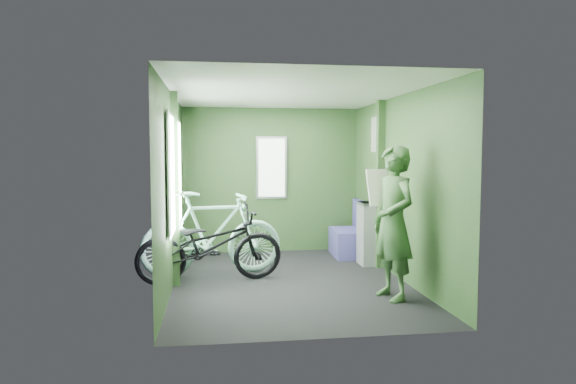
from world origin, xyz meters
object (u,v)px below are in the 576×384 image
bench_seat (349,239)px  waste_box (369,233)px  bicycle_black (211,283)px  bicycle_mint (212,275)px  passenger (393,222)px

bench_seat → waste_box: bearing=-77.6°
bicycle_black → waste_box: (2.22, 0.76, 0.45)m
bicycle_mint → waste_box: size_ratio=2.05×
bench_seat → bicycle_mint: bearing=-151.7°
bicycle_mint → bench_seat: 2.33m
bicycle_mint → waste_box: waste_box is taller
passenger → waste_box: (0.26, 1.71, -0.39)m
bicycle_mint → bench_seat: bearing=-72.7°
bicycle_black → passenger: 2.34m
waste_box → bench_seat: size_ratio=1.04×
bicycle_black → waste_box: size_ratio=2.00×
passenger → bench_seat: 2.43m
passenger → bench_seat: passenger is taller
bicycle_mint → bench_seat: bench_seat is taller
passenger → bicycle_black: bearing=-130.9°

